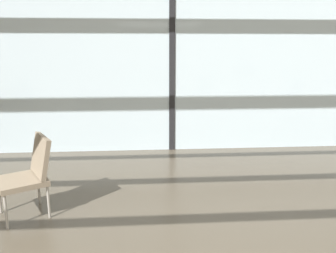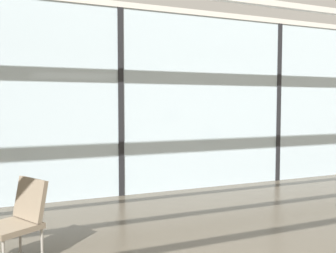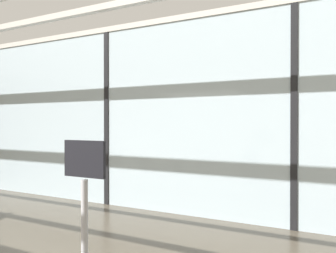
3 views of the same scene
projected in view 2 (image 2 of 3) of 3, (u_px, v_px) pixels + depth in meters
name	position (u px, v px, depth m)	size (l,w,h in m)	color
glass_curtain_wall	(120.00, 103.00, 6.69)	(14.00, 0.08, 3.37)	silver
window_mullion_1	(120.00, 103.00, 6.69)	(0.10, 0.12, 3.37)	black
window_mullion_2	(277.00, 103.00, 8.04)	(0.10, 0.12, 3.37)	black
parked_airplane	(91.00, 86.00, 11.26)	(13.16, 4.42, 4.42)	silver
lounge_chair_2	(20.00, 216.00, 3.90)	(0.69, 0.68, 0.87)	#7F705B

